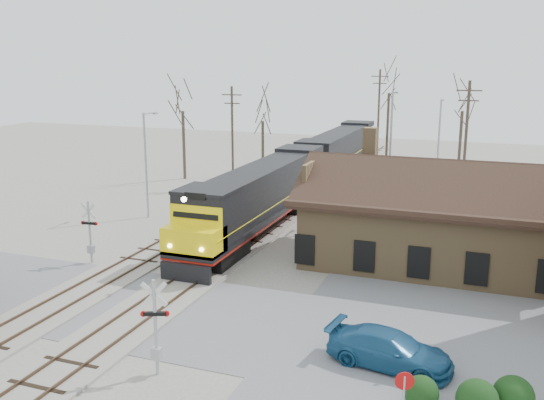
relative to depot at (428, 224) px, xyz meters
The scene contains 25 objects.
ground 17.14m from the depot, 134.97° to the right, with size 140.00×140.00×0.00m, color #A59F95.
road 17.13m from the depot, 134.97° to the right, with size 60.00×9.00×0.03m, color slate.
parking_lot 10.29m from the depot, 53.10° to the right, with size 22.00×26.00×0.03m, color slate.
track_main 12.58m from the depot, 165.97° to the left, with size 3.40×90.00×0.24m.
track_siding 16.92m from the depot, 169.70° to the left, with size 3.40×90.00×0.24m.
depot is the anchor object (origin of this frame).
locomotive_lead 12.15m from the depot, behind, with size 3.27×21.88×4.86m.
locomotive_trailing 26.92m from the depot, 116.44° to the left, with size 3.27×21.88×4.60m.
crossbuck_near 19.31m from the depot, 115.52° to the right, with size 1.07×0.50×3.94m.
crossbuck_far 20.34m from the depot, 159.24° to the right, with size 1.10×0.29×3.85m.
do_not_enter_sign 17.90m from the depot, 85.93° to the right, with size 0.63×0.23×2.17m.
parked_car 13.68m from the depot, 89.56° to the right, with size 2.07×5.09×1.48m, color #1C517E.
hedge_a 16.42m from the depot, 84.09° to the right, with size 1.23×1.23×1.23m, color black.
hedge_b 16.71m from the depot, 77.69° to the right, with size 1.46×1.46×1.46m, color black.
hedge_c 16.30m from the depot, 73.11° to the right, with size 1.43×1.43×1.43m, color black.
streetlight_a 22.06m from the depot, behind, with size 0.25×2.04×8.13m.
streetlight_b 9.92m from the depot, 114.17° to the left, with size 0.25×2.04×9.82m.
streetlight_c 21.99m from the depot, 94.18° to the left, with size 0.25×2.04×8.48m.
utility_pole_a 26.48m from the depot, 140.52° to the left, with size 2.00×0.24×9.56m.
utility_pole_b 35.96m from the depot, 105.69° to the left, with size 2.00×0.24×10.90m.
utility_pole_c 15.78m from the depot, 86.03° to the left, with size 2.00×0.24×10.40m.
tree_a 32.63m from the depot, 145.38° to the left, with size 4.62×4.62×11.32m.
tree_b 31.82m from the depot, 129.70° to the left, with size 3.72×3.72×9.12m.
tree_c 39.62m from the depot, 103.58° to the left, with size 5.36×5.36×13.13m.
tree_d 31.10m from the depot, 90.33° to the left, with size 4.49×4.49×11.00m.
Camera 1 is at (15.46, -24.09, 12.12)m, focal length 40.00 mm.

